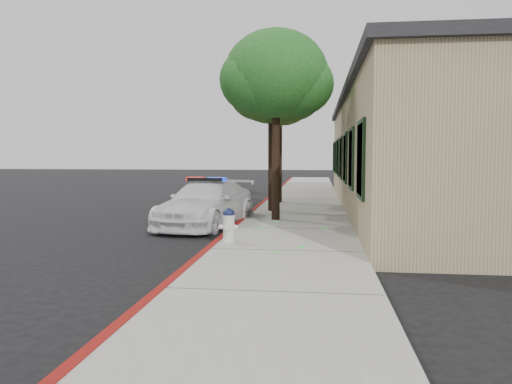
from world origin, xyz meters
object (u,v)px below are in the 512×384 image
at_px(police_car, 206,204).
at_px(fire_hydrant, 229,225).
at_px(clapboard_building, 440,153).
at_px(street_tree_mid, 272,92).
at_px(street_tree_near, 276,78).
at_px(street_tree_far, 280,91).

height_order(police_car, fire_hydrant, police_car).
distance_m(clapboard_building, street_tree_mid, 6.60).
xyz_separation_m(clapboard_building, street_tree_near, (-5.64, -4.30, 2.14)).
bearing_deg(street_tree_far, street_tree_near, -86.68).
bearing_deg(fire_hydrant, police_car, 111.91).
bearing_deg(street_tree_near, street_tree_far, 93.32).
distance_m(fire_hydrant, street_tree_far, 10.16).
bearing_deg(fire_hydrant, clapboard_building, 53.51).
height_order(police_car, street_tree_far, street_tree_far).
bearing_deg(street_tree_far, clapboard_building, -10.38).
bearing_deg(police_car, street_tree_near, 27.21).
bearing_deg(street_tree_mid, fire_hydrant, -93.26).
xyz_separation_m(fire_hydrant, street_tree_near, (0.70, 3.91, 3.74)).
distance_m(street_tree_near, street_tree_mid, 2.40).
xyz_separation_m(fire_hydrant, street_tree_far, (0.39, 9.30, 4.08)).
xyz_separation_m(fire_hydrant, street_tree_mid, (0.36, 6.28, 3.63)).
bearing_deg(street_tree_near, clapboard_building, 37.27).
bearing_deg(street_tree_far, police_car, -105.27).
bearing_deg(police_car, fire_hydrant, -59.36).
bearing_deg(street_tree_mid, street_tree_far, 89.47).
height_order(fire_hydrant, street_tree_near, street_tree_near).
bearing_deg(fire_hydrant, street_tree_near, 81.08).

